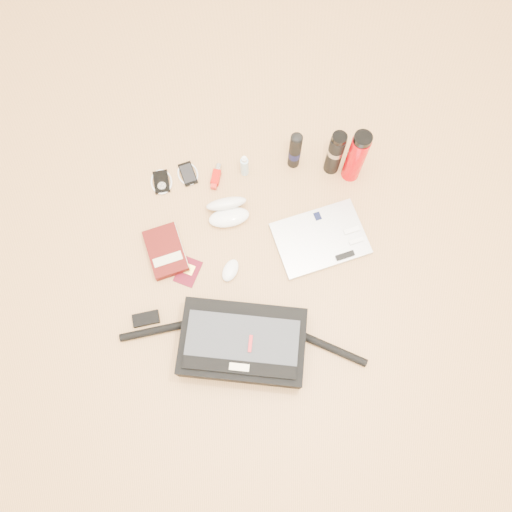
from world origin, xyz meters
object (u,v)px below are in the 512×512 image
object	(u,v)px
thermos_red	(356,157)
messenger_bag	(242,343)
thermos_black	(335,153)
book	(166,251)
laptop	(321,239)

from	to	relation	value
thermos_red	messenger_bag	bearing A→B (deg)	-120.68
messenger_bag	thermos_black	xyz separation A→B (m)	(0.34, 0.73, 0.06)
thermos_red	book	bearing A→B (deg)	-153.81
messenger_bag	book	world-z (taller)	messenger_bag
messenger_bag	laptop	world-z (taller)	messenger_bag
book	thermos_red	distance (m)	0.81
messenger_bag	laptop	bearing A→B (deg)	59.50
laptop	thermos_red	world-z (taller)	thermos_red
book	thermos_black	world-z (taller)	thermos_black
messenger_bag	thermos_red	xyz separation A→B (m)	(0.42, 0.70, 0.08)
thermos_black	thermos_red	distance (m)	0.08
thermos_red	laptop	bearing A→B (deg)	-113.43
laptop	book	xyz separation A→B (m)	(-0.59, -0.06, 0.01)
messenger_bag	thermos_red	bearing A→B (deg)	64.01
laptop	thermos_red	bearing A→B (deg)	46.96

